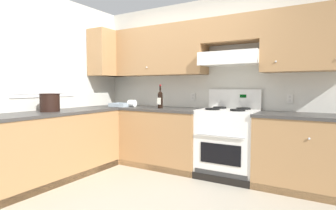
# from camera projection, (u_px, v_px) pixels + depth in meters

# --- Properties ---
(ground_plane) EXTENTS (7.04, 7.04, 0.00)m
(ground_plane) POSITION_uv_depth(u_px,v_px,m) (128.00, 198.00, 2.99)
(ground_plane) COLOR #B2AA99
(wall_back) EXTENTS (4.68, 0.57, 2.55)m
(wall_back) POSITION_uv_depth(u_px,v_px,m) (214.00, 70.00, 4.00)
(wall_back) COLOR silver
(wall_back) RESTS_ON ground_plane
(wall_left) EXTENTS (0.47, 4.00, 2.55)m
(wall_left) POSITION_uv_depth(u_px,v_px,m) (51.00, 79.00, 3.90)
(wall_left) COLOR silver
(wall_left) RESTS_ON ground_plane
(counter_back_run) EXTENTS (3.60, 0.65, 0.91)m
(counter_back_run) POSITION_uv_depth(u_px,v_px,m) (188.00, 140.00, 3.96)
(counter_back_run) COLOR #A87A4C
(counter_back_run) RESTS_ON ground_plane
(counter_left_run) EXTENTS (0.63, 1.91, 0.91)m
(counter_left_run) POSITION_uv_depth(u_px,v_px,m) (54.00, 146.00, 3.58)
(counter_left_run) COLOR #A87A4C
(counter_left_run) RESTS_ON ground_plane
(stove) EXTENTS (0.76, 0.62, 1.20)m
(stove) POSITION_uv_depth(u_px,v_px,m) (228.00, 142.00, 3.67)
(stove) COLOR white
(stove) RESTS_ON ground_plane
(wine_bottle) EXTENTS (0.08, 0.08, 0.36)m
(wine_bottle) POSITION_uv_depth(u_px,v_px,m) (160.00, 99.00, 4.07)
(wine_bottle) COLOR black
(wine_bottle) RESTS_ON counter_back_run
(bowl) EXTENTS (0.32, 0.26, 0.06)m
(bowl) POSITION_uv_depth(u_px,v_px,m) (121.00, 105.00, 4.46)
(bowl) COLOR #9EADB7
(bowl) RESTS_ON counter_back_run
(bucket) EXTENTS (0.26, 0.26, 0.24)m
(bucket) POSITION_uv_depth(u_px,v_px,m) (50.00, 102.00, 3.52)
(bucket) COLOR black
(bucket) RESTS_ON counter_left_run
(paper_towel_roll) EXTENTS (0.12, 0.11, 0.11)m
(paper_towel_roll) POSITION_uv_depth(u_px,v_px,m) (132.00, 103.00, 4.39)
(paper_towel_roll) COLOR white
(paper_towel_roll) RESTS_ON counter_back_run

